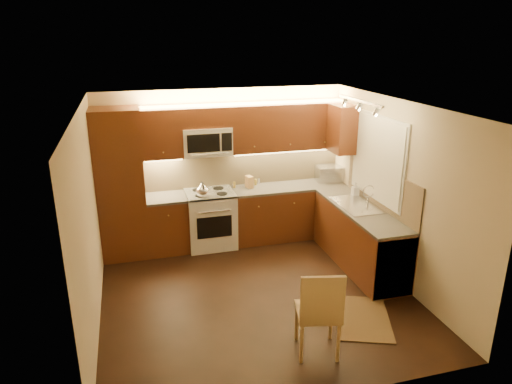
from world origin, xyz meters
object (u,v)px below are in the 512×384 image
object	(u,v)px
toaster_oven	(329,173)
dining_chair	(318,310)
kettle	(202,189)
sink	(357,201)
knife_block	(249,182)
stove	(211,219)
microwave	(207,141)
soap_bottle	(355,189)

from	to	relation	value
toaster_oven	dining_chair	bearing A→B (deg)	-109.48
toaster_oven	kettle	bearing A→B (deg)	-166.30
sink	kettle	world-z (taller)	kettle
knife_block	dining_chair	bearing A→B (deg)	-105.00
stove	microwave	xyz separation A→B (m)	(0.00, 0.14, 1.26)
microwave	knife_block	xyz separation A→B (m)	(0.68, -0.02, -0.72)
soap_bottle	stove	bearing A→B (deg)	162.63
stove	kettle	distance (m)	0.63
dining_chair	sink	bearing A→B (deg)	66.04
knife_block	stove	bearing A→B (deg)	175.37
microwave	dining_chair	size ratio (longest dim) A/B	0.74
toaster_oven	knife_block	bearing A→B (deg)	-174.06
knife_block	soap_bottle	world-z (taller)	soap_bottle
sink	kettle	distance (m)	2.34
sink	toaster_oven	distance (m)	1.24
microwave	sink	world-z (taller)	microwave
kettle	toaster_oven	distance (m)	2.26
stove	kettle	world-z (taller)	kettle
microwave	sink	xyz separation A→B (m)	(2.00, -1.26, -0.74)
knife_block	kettle	bearing A→B (deg)	-173.74
sink	knife_block	world-z (taller)	knife_block
dining_chair	toaster_oven	bearing A→B (deg)	77.08
toaster_oven	dining_chair	distance (m)	3.46
sink	dining_chair	world-z (taller)	sink
stove	soap_bottle	xyz separation A→B (m)	(2.17, -0.72, 0.55)
stove	microwave	world-z (taller)	microwave
sink	kettle	bearing A→B (deg)	156.50
stove	toaster_oven	bearing A→B (deg)	2.91
soap_bottle	dining_chair	distance (m)	2.79
toaster_oven	sink	bearing A→B (deg)	-88.49
microwave	toaster_oven	xyz separation A→B (m)	(2.10, -0.03, -0.69)
kettle	soap_bottle	world-z (taller)	kettle
kettle	dining_chair	bearing A→B (deg)	-80.90
dining_chair	soap_bottle	bearing A→B (deg)	68.15
sink	toaster_oven	world-z (taller)	toaster_oven
microwave	kettle	size ratio (longest dim) A/B	3.10
microwave	kettle	distance (m)	0.77
knife_block	soap_bottle	bearing A→B (deg)	-43.04
stove	knife_block	size ratio (longest dim) A/B	4.67
microwave	toaster_oven	bearing A→B (deg)	-0.77
soap_bottle	microwave	bearing A→B (deg)	159.49
knife_block	sink	bearing A→B (deg)	-57.01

